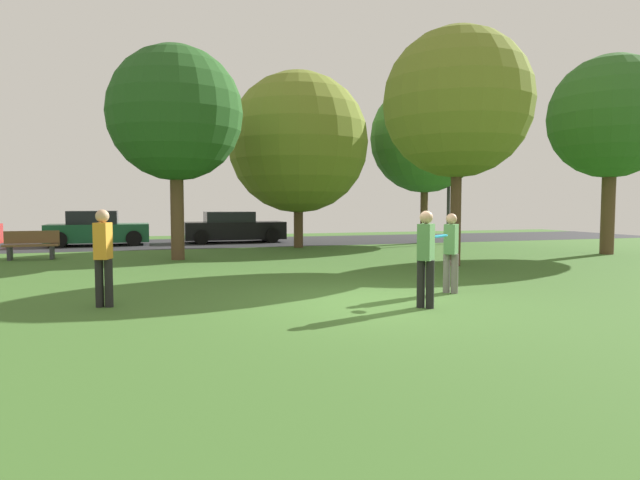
{
  "coord_description": "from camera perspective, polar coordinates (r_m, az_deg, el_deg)",
  "views": [
    {
      "loc": [
        -4.0,
        -8.98,
        1.78
      ],
      "look_at": [
        0.0,
        3.32,
        0.91
      ],
      "focal_mm": 30.91,
      "sensor_mm": 36.0,
      "label": 1
    }
  ],
  "objects": [
    {
      "name": "oak_tree_center",
      "position": [
        16.37,
        14.05,
        13.58
      ],
      "size": [
        4.19,
        4.19,
        6.69
      ],
      "color": "brown",
      "rests_on": "ground_plane"
    },
    {
      "name": "maple_tree_far",
      "position": [
        18.07,
        -14.73,
        12.49
      ],
      "size": [
        4.17,
        4.17,
        6.65
      ],
      "color": "brown",
      "rests_on": "ground_plane"
    },
    {
      "name": "person_catcher",
      "position": [
        11.18,
        13.41,
        -0.98
      ],
      "size": [
        0.38,
        0.38,
        1.58
      ],
      "rotation": [
        0.0,
        0.0,
        -2.36
      ],
      "color": "slate",
      "rests_on": "ground_plane"
    },
    {
      "name": "oak_tree_left",
      "position": [
        25.07,
        10.82,
        10.34
      ],
      "size": [
        4.84,
        4.84,
        7.07
      ],
      "color": "brown",
      "rests_on": "ground_plane"
    },
    {
      "name": "road_strip",
      "position": [
        25.36,
        -8.88,
        -0.23
      ],
      "size": [
        44.0,
        6.4,
        0.01
      ],
      "primitive_type": "cube",
      "color": "#28282B",
      "rests_on": "ground_plane"
    },
    {
      "name": "frisbee_disc",
      "position": [
        10.35,
        12.34,
        0.4
      ],
      "size": [
        0.32,
        0.31,
        0.06
      ],
      "color": "#2DB2E0"
    },
    {
      "name": "birch_tree_lone",
      "position": [
        22.24,
        -2.27,
        10.03
      ],
      "size": [
        5.58,
        5.58,
        6.98
      ],
      "color": "brown",
      "rests_on": "ground_plane"
    },
    {
      "name": "maple_tree_near",
      "position": [
        21.86,
        27.93,
        11.15
      ],
      "size": [
        4.21,
        4.21,
        6.86
      ],
      "color": "brown",
      "rests_on": "ground_plane"
    },
    {
      "name": "parked_car_green",
      "position": [
        25.01,
        -22.06,
        1.0
      ],
      "size": [
        4.05,
        1.98,
        1.46
      ],
      "color": "#195633",
      "rests_on": "ground_plane"
    },
    {
      "name": "person_thrower",
      "position": [
        9.49,
        10.9,
        -1.5
      ],
      "size": [
        0.38,
        0.38,
        1.66
      ],
      "rotation": [
        0.0,
        0.0,
        0.78
      ],
      "color": "black",
      "rests_on": "ground_plane"
    },
    {
      "name": "ground_plane",
      "position": [
        9.99,
        5.93,
        -6.46
      ],
      "size": [
        44.0,
        44.0,
        0.0
      ],
      "primitive_type": "plane",
      "color": "#3D6628"
    },
    {
      "name": "street_lamp_post",
      "position": [
        24.75,
        13.17,
        4.83
      ],
      "size": [
        0.14,
        0.14,
        4.5
      ],
      "primitive_type": "cylinder",
      "color": "#2D2D33",
      "rests_on": "ground_plane"
    },
    {
      "name": "person_bystander",
      "position": [
        10.09,
        -21.53,
        -1.3
      ],
      "size": [
        0.3,
        0.37,
        1.68
      ],
      "rotation": [
        0.0,
        0.0,
        1.27
      ],
      "color": "black",
      "rests_on": "ground_plane"
    },
    {
      "name": "park_bench",
      "position": [
        19.67,
        -27.71,
        -0.45
      ],
      "size": [
        1.6,
        0.45,
        0.9
      ],
      "rotation": [
        0.0,
        0.0,
        3.14
      ],
      "color": "brown",
      "rests_on": "ground_plane"
    },
    {
      "name": "parked_car_black",
      "position": [
        25.32,
        -8.98,
        1.23
      ],
      "size": [
        4.48,
        2.0,
        1.39
      ],
      "color": "black",
      "rests_on": "ground_plane"
    }
  ]
}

